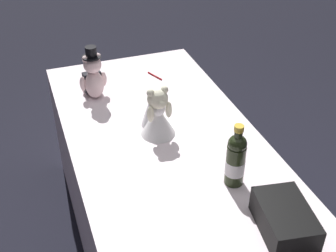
% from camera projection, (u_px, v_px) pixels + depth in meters
% --- Properties ---
extents(reception_table, '(1.88, 0.88, 0.76)m').
position_uv_depth(reception_table, '(168.00, 204.00, 2.30)').
color(reception_table, white).
rests_on(reception_table, ground_plane).
extents(teddy_bear_groom, '(0.14, 0.15, 0.29)m').
position_uv_depth(teddy_bear_groom, '(93.00, 77.00, 2.37)').
color(teddy_bear_groom, silver).
rests_on(teddy_bear_groom, reception_table).
extents(teddy_bear_bride, '(0.21, 0.17, 0.25)m').
position_uv_depth(teddy_bear_bride, '(156.00, 113.00, 2.10)').
color(teddy_bear_bride, white).
rests_on(teddy_bear_bride, reception_table).
extents(champagne_bottle, '(0.08, 0.08, 0.28)m').
position_uv_depth(champagne_bottle, '(236.00, 159.00, 1.80)').
color(champagne_bottle, '#242F18').
rests_on(champagne_bottle, reception_table).
extents(signing_pen, '(0.12, 0.06, 0.01)m').
position_uv_depth(signing_pen, '(154.00, 76.00, 2.62)').
color(signing_pen, maroon).
rests_on(signing_pen, reception_table).
extents(gift_case_black, '(0.29, 0.21, 0.11)m').
position_uv_depth(gift_case_black, '(285.00, 220.00, 1.62)').
color(gift_case_black, black).
rests_on(gift_case_black, reception_table).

